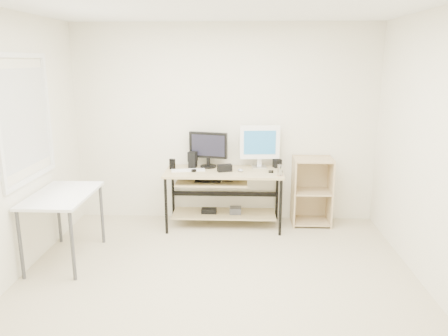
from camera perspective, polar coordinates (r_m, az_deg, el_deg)
room at (r=3.89m, az=-3.02°, el=1.88°), size 4.01×4.01×2.62m
desk at (r=5.64m, az=-0.27°, el=-2.44°), size 1.50×0.65×0.75m
side_table at (r=4.96m, az=-20.36°, el=-4.05°), size 0.60×1.00×0.75m
shelf_unit at (r=5.89m, az=11.32°, el=-2.89°), size 0.50×0.40×0.90m
black_monitor at (r=5.72m, az=-2.07°, el=2.71°), size 0.51×0.21×0.47m
white_imac at (r=5.71m, az=4.69°, el=3.21°), size 0.52×0.17×0.56m
keyboard at (r=5.60m, az=-4.70°, el=-0.29°), size 0.44×0.19×0.01m
mouse at (r=5.55m, az=2.16°, el=-0.29°), size 0.09×0.11×0.03m
center_speaker at (r=5.54m, az=0.09°, el=-0.00°), size 0.20×0.14×0.09m
speaker_left at (r=5.74m, az=-4.11°, el=1.15°), size 0.13×0.13×0.21m
speaker_right at (r=5.79m, az=6.95°, el=0.61°), size 0.12×0.12×0.11m
audio_controller at (r=5.69m, az=-6.77°, el=0.52°), size 0.08×0.06×0.14m
volume_puck at (r=5.54m, az=-3.97°, el=-0.35°), size 0.08×0.08×0.03m
smartphone at (r=5.55m, az=6.15°, el=-0.47°), size 0.07×0.12×0.01m
coaster at (r=5.40m, az=7.33°, el=-0.96°), size 0.09×0.09×0.01m
drinking_glass at (r=5.38m, az=7.35°, el=-0.26°), size 0.07×0.07×0.13m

